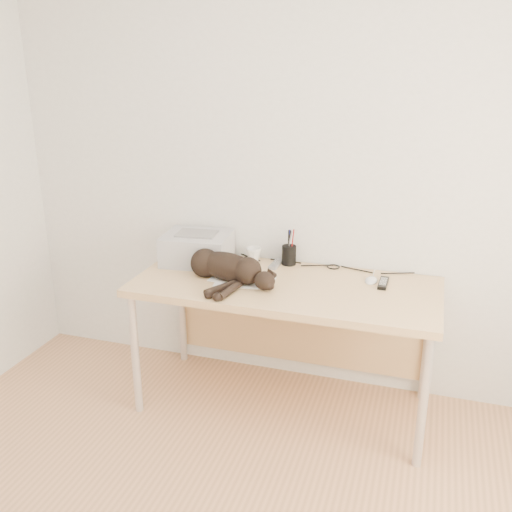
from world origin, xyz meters
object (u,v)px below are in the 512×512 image
(mug, at_px, (254,254))
(cat, at_px, (224,268))
(pen_cup, at_px, (289,255))
(printer, at_px, (197,248))
(desk, at_px, (289,300))
(mouse, at_px, (371,279))

(mug, bearing_deg, cat, -100.00)
(cat, distance_m, pen_cup, 0.43)
(printer, height_order, cat, printer)
(desk, height_order, cat, cat)
(printer, height_order, pen_cup, pen_cup)
(mug, distance_m, mouse, 0.70)
(mug, distance_m, pen_cup, 0.21)
(desk, xyz_separation_m, printer, (-0.57, 0.08, 0.22))
(desk, bearing_deg, printer, 171.64)
(cat, bearing_deg, mug, 96.92)
(desk, distance_m, printer, 0.62)
(desk, distance_m, pen_cup, 0.28)
(desk, height_order, mouse, mouse)
(desk, distance_m, mouse, 0.46)
(desk, bearing_deg, mouse, 10.16)
(cat, xyz_separation_m, mouse, (0.75, 0.21, -0.05))
(mug, height_order, mouse, mug)
(mug, relative_size, mouse, 0.82)
(desk, relative_size, mug, 18.02)
(desk, relative_size, pen_cup, 7.66)
(printer, xyz_separation_m, cat, (0.25, -0.22, -0.02))
(cat, bearing_deg, pen_cup, 68.81)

